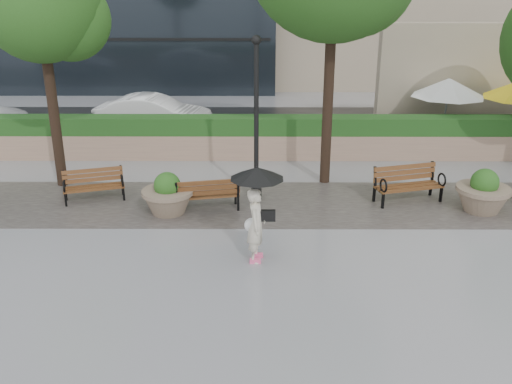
{
  "coord_description": "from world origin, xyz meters",
  "views": [
    {
      "loc": [
        0.18,
        -10.73,
        5.57
      ],
      "look_at": [
        0.13,
        0.96,
        1.1
      ],
      "focal_mm": 40.0,
      "sensor_mm": 36.0,
      "label": 1
    }
  ],
  "objects_px": {
    "lamppost": "(256,131)",
    "bench_2": "(207,200)",
    "bench_3": "(408,192)",
    "car_right": "(154,115)",
    "planter_right": "(483,195)",
    "pedestrian": "(257,205)",
    "planter_left": "(168,197)",
    "bench_1": "(95,192)"
  },
  "relations": [
    {
      "from": "lamppost",
      "to": "car_right",
      "type": "relative_size",
      "value": 0.99
    },
    {
      "from": "planter_right",
      "to": "car_right",
      "type": "xyz_separation_m",
      "value": [
        -9.48,
        7.52,
        0.27
      ]
    },
    {
      "from": "planter_left",
      "to": "lamppost",
      "type": "height_order",
      "value": "lamppost"
    },
    {
      "from": "bench_1",
      "to": "bench_3",
      "type": "xyz_separation_m",
      "value": [
        8.18,
        -0.05,
        0.04
      ]
    },
    {
      "from": "bench_1",
      "to": "bench_3",
      "type": "distance_m",
      "value": 8.19
    },
    {
      "from": "planter_right",
      "to": "lamppost",
      "type": "bearing_deg",
      "value": 172.21
    },
    {
      "from": "lamppost",
      "to": "bench_2",
      "type": "bearing_deg",
      "value": -149.94
    },
    {
      "from": "bench_2",
      "to": "lamppost",
      "type": "xyz_separation_m",
      "value": [
        1.24,
        0.72,
        1.61
      ]
    },
    {
      "from": "pedestrian",
      "to": "bench_1",
      "type": "bearing_deg",
      "value": 62.4
    },
    {
      "from": "bench_2",
      "to": "bench_3",
      "type": "relative_size",
      "value": 0.91
    },
    {
      "from": "bench_1",
      "to": "planter_left",
      "type": "relative_size",
      "value": 1.28
    },
    {
      "from": "bench_3",
      "to": "car_right",
      "type": "xyz_separation_m",
      "value": [
        -7.77,
        6.9,
        0.42
      ]
    },
    {
      "from": "bench_2",
      "to": "car_right",
      "type": "bearing_deg",
      "value": -81.98
    },
    {
      "from": "planter_left",
      "to": "pedestrian",
      "type": "height_order",
      "value": "pedestrian"
    },
    {
      "from": "planter_left",
      "to": "car_right",
      "type": "bearing_deg",
      "value": 102.07
    },
    {
      "from": "car_right",
      "to": "bench_3",
      "type": "bearing_deg",
      "value": -125.11
    },
    {
      "from": "planter_left",
      "to": "car_right",
      "type": "xyz_separation_m",
      "value": [
        -1.64,
        7.68,
        0.29
      ]
    },
    {
      "from": "pedestrian",
      "to": "bench_2",
      "type": "bearing_deg",
      "value": 35.31
    },
    {
      "from": "bench_2",
      "to": "lamppost",
      "type": "distance_m",
      "value": 2.16
    },
    {
      "from": "bench_2",
      "to": "planter_right",
      "type": "height_order",
      "value": "planter_right"
    },
    {
      "from": "lamppost",
      "to": "pedestrian",
      "type": "relative_size",
      "value": 2.1
    },
    {
      "from": "bench_1",
      "to": "pedestrian",
      "type": "height_order",
      "value": "pedestrian"
    },
    {
      "from": "bench_1",
      "to": "bench_2",
      "type": "relative_size",
      "value": 0.97
    },
    {
      "from": "bench_3",
      "to": "planter_left",
      "type": "distance_m",
      "value": 6.18
    },
    {
      "from": "planter_left",
      "to": "pedestrian",
      "type": "bearing_deg",
      "value": -48.12
    },
    {
      "from": "bench_1",
      "to": "bench_3",
      "type": "height_order",
      "value": "bench_3"
    },
    {
      "from": "bench_1",
      "to": "bench_2",
      "type": "height_order",
      "value": "bench_2"
    },
    {
      "from": "planter_right",
      "to": "lamppost",
      "type": "relative_size",
      "value": 0.31
    },
    {
      "from": "planter_left",
      "to": "planter_right",
      "type": "distance_m",
      "value": 7.84
    },
    {
      "from": "planter_right",
      "to": "car_right",
      "type": "relative_size",
      "value": 0.31
    },
    {
      "from": "bench_2",
      "to": "planter_left",
      "type": "height_order",
      "value": "planter_left"
    },
    {
      "from": "bench_1",
      "to": "car_right",
      "type": "height_order",
      "value": "car_right"
    },
    {
      "from": "planter_left",
      "to": "pedestrian",
      "type": "xyz_separation_m",
      "value": [
        2.2,
        -2.46,
        0.81
      ]
    },
    {
      "from": "bench_1",
      "to": "lamppost",
      "type": "xyz_separation_m",
      "value": [
        4.24,
        0.1,
        1.62
      ]
    },
    {
      "from": "bench_3",
      "to": "bench_2",
      "type": "bearing_deg",
      "value": 170.41
    },
    {
      "from": "bench_3",
      "to": "planter_right",
      "type": "bearing_deg",
      "value": -35.81
    },
    {
      "from": "planter_right",
      "to": "pedestrian",
      "type": "relative_size",
      "value": 0.66
    },
    {
      "from": "bench_2",
      "to": "lamppost",
      "type": "relative_size",
      "value": 0.4
    },
    {
      "from": "bench_3",
      "to": "pedestrian",
      "type": "xyz_separation_m",
      "value": [
        -3.92,
        -3.24,
        0.94
      ]
    },
    {
      "from": "lamppost",
      "to": "car_right",
      "type": "xyz_separation_m",
      "value": [
        -3.83,
        6.75,
        -1.16
      ]
    },
    {
      "from": "planter_right",
      "to": "planter_left",
      "type": "bearing_deg",
      "value": -178.84
    },
    {
      "from": "bench_3",
      "to": "car_right",
      "type": "distance_m",
      "value": 10.4
    }
  ]
}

